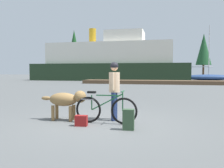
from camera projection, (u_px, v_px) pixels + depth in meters
The scene contains 12 objects.
ground_plane at pixel (101, 123), 6.83m from camera, with size 160.00×160.00×0.00m, color #595B5B.
bicycle at pixel (105, 109), 6.69m from camera, with size 1.77×0.44×0.93m.
person_cyclist at pixel (114, 85), 7.14m from camera, with size 0.32×0.53×1.74m.
dog at pixel (66, 100), 7.12m from camera, with size 1.42×0.47×0.89m.
backpack at pixel (128, 120), 5.98m from camera, with size 0.28×0.20×0.52m, color #334C33.
handbag_pannier at pixel (81, 121), 6.40m from camera, with size 0.32×0.18×0.29m, color maroon.
dock_pier at pixel (171, 82), 26.69m from camera, with size 19.87×2.60×0.40m, color brown.
ferry_boat at pixel (111, 62), 37.74m from camera, with size 23.85×7.23×8.16m.
sailboat_moored at pixel (209, 77), 37.53m from camera, with size 7.64×2.14×8.53m.
pine_tree_far_left at pixel (74, 49), 61.40m from camera, with size 3.77×3.77×11.89m.
pine_tree_center at pixel (142, 50), 56.66m from camera, with size 4.24×4.24×10.76m.
pine_tree_far_right at pixel (204, 49), 53.53m from camera, with size 3.37×3.37×9.74m.
Camera 1 is at (1.84, -6.52, 1.47)m, focal length 38.54 mm.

